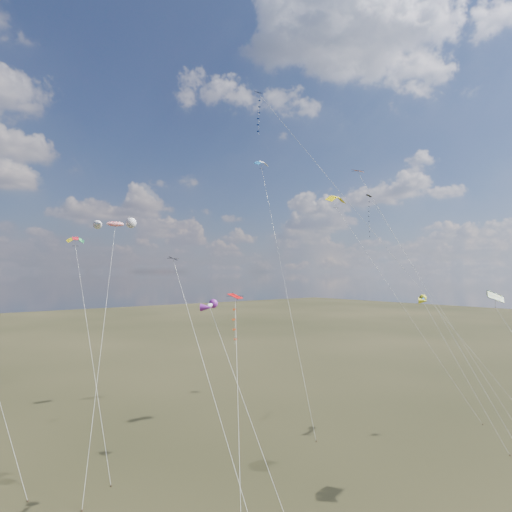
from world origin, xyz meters
TOP-DOWN VIEW (x-y plane):
  - diamond_black_high at (28.07, 24.20)m, footprint 1.48×21.19m
  - diamond_navy_tall at (4.84, 19.66)m, footprint 15.70×25.31m
  - diamond_black_mid at (-11.78, 10.19)m, footprint 2.70×15.52m
  - diamond_red_low at (-8.69, 9.74)m, footprint 7.09×10.03m
  - diamond_orange_center at (8.70, 7.31)m, footprint 1.11×18.28m
  - parafoil_yellow at (14.66, 20.09)m, footprint 11.32×13.79m
  - parafoil_blue_white at (12.31, 31.73)m, footprint 7.57×17.02m
  - parafoil_striped at (10.08, -0.68)m, footprint 2.96×11.44m
  - parafoil_tricolor at (-13.09, 32.22)m, footprint 2.05×13.76m
  - novelty_white_purple at (-9.38, 12.01)m, footprint 2.15×11.73m
  - novelty_redwhite_stripe at (-9.15, 31.33)m, footprint 10.18×15.48m
  - novelty_blue_yellow at (18.41, 10.71)m, footprint 2.57×10.41m

SIDE VIEW (x-z plane):
  - diamond_black_mid at x=-11.78m, z-range 3.59..22.20m
  - diamond_red_low at x=-8.69m, z-range 5.28..21.07m
  - novelty_blue_yellow at x=18.41m, z-range 6.85..21.63m
  - novelty_white_purple at x=-9.38m, z-range 7.13..22.38m
  - parafoil_striped at x=10.08m, z-range 7.46..23.81m
  - diamond_orange_center at x=8.70m, z-range 6.13..34.11m
  - parafoil_tricolor at x=-13.09m, z-range 10.04..31.46m
  - novelty_redwhite_stripe at x=-9.15m, z-range 10.94..34.36m
  - diamond_black_high at x=28.07m, z-range 9.89..39.09m
  - parafoil_yellow at x=14.66m, z-range 12.93..40.36m
  - diamond_navy_tall at x=4.84m, z-range 13.42..51.23m
  - parafoil_blue_white at x=12.31m, z-range 15.97..49.52m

